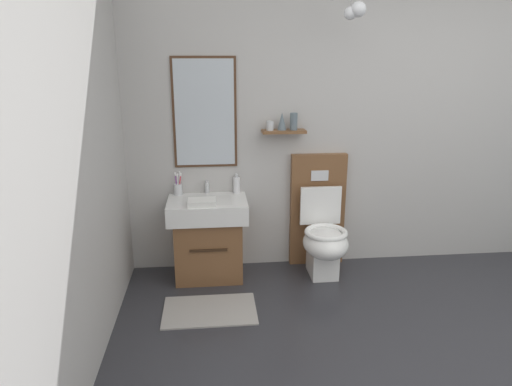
{
  "coord_description": "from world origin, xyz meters",
  "views": [
    {
      "loc": [
        -1.68,
        -1.77,
        1.8
      ],
      "look_at": [
        -1.33,
        1.73,
        0.76
      ],
      "focal_mm": 32.42,
      "sensor_mm": 36.0,
      "label": 1
    }
  ],
  "objects_px": {
    "toilet": "(321,230)",
    "folded_hand_towel": "(202,202)",
    "toothbrush_cup": "(178,188)",
    "vanity_sink_left": "(208,235)",
    "soap_dispenser": "(237,185)"
  },
  "relations": [
    {
      "from": "soap_dispenser",
      "to": "toilet",
      "type": "bearing_deg",
      "value": -13.56
    },
    {
      "from": "toilet",
      "to": "soap_dispenser",
      "type": "height_order",
      "value": "toilet"
    },
    {
      "from": "vanity_sink_left",
      "to": "toilet",
      "type": "distance_m",
      "value": 0.96
    },
    {
      "from": "vanity_sink_left",
      "to": "soap_dispenser",
      "type": "relative_size",
      "value": 3.96
    },
    {
      "from": "toothbrush_cup",
      "to": "toilet",
      "type": "bearing_deg",
      "value": -7.65
    },
    {
      "from": "toilet",
      "to": "toothbrush_cup",
      "type": "xyz_separation_m",
      "value": [
        -1.2,
        0.16,
        0.36
      ]
    },
    {
      "from": "soap_dispenser",
      "to": "folded_hand_towel",
      "type": "xyz_separation_m",
      "value": [
        -0.29,
        -0.31,
        -0.05
      ]
    },
    {
      "from": "folded_hand_towel",
      "to": "toilet",
      "type": "bearing_deg",
      "value": 7.79
    },
    {
      "from": "folded_hand_towel",
      "to": "toothbrush_cup",
      "type": "bearing_deg",
      "value": 123.99
    },
    {
      "from": "vanity_sink_left",
      "to": "toilet",
      "type": "xyz_separation_m",
      "value": [
        0.96,
        -0.0,
        0.01
      ]
    },
    {
      "from": "toilet",
      "to": "vanity_sink_left",
      "type": "bearing_deg",
      "value": 179.91
    },
    {
      "from": "toilet",
      "to": "toothbrush_cup",
      "type": "height_order",
      "value": "toilet"
    },
    {
      "from": "soap_dispenser",
      "to": "vanity_sink_left",
      "type": "bearing_deg",
      "value": -146.01
    },
    {
      "from": "vanity_sink_left",
      "to": "toilet",
      "type": "relative_size",
      "value": 0.68
    },
    {
      "from": "toilet",
      "to": "folded_hand_towel",
      "type": "relative_size",
      "value": 4.55
    }
  ]
}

